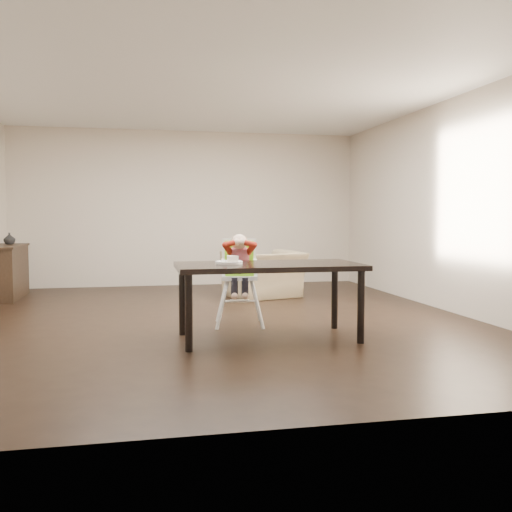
# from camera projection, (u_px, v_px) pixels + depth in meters

# --- Properties ---
(ground) EXTENTS (7.00, 7.00, 0.00)m
(ground) POSITION_uv_depth(u_px,v_px,m) (216.00, 320.00, 6.69)
(ground) COLOR black
(ground) RESTS_ON ground
(room_walls) EXTENTS (6.02, 7.02, 2.71)m
(room_walls) POSITION_uv_depth(u_px,v_px,m) (215.00, 161.00, 6.56)
(room_walls) COLOR beige
(room_walls) RESTS_ON ground
(dining_table) EXTENTS (1.80, 0.90, 0.75)m
(dining_table) POSITION_uv_depth(u_px,v_px,m) (269.00, 272.00, 5.61)
(dining_table) COLOR black
(dining_table) RESTS_ON ground
(high_chair) EXTENTS (0.48, 0.48, 1.02)m
(high_chair) POSITION_uv_depth(u_px,v_px,m) (239.00, 261.00, 6.35)
(high_chair) COLOR white
(high_chair) RESTS_ON ground
(plate) EXTENTS (0.30, 0.30, 0.08)m
(plate) POSITION_uv_depth(u_px,v_px,m) (230.00, 261.00, 5.58)
(plate) COLOR white
(plate) RESTS_ON dining_table
(armchair) EXTENTS (1.20, 0.93, 0.92)m
(armchair) POSITION_uv_depth(u_px,v_px,m) (264.00, 266.00, 8.56)
(armchair) COLOR tan
(armchair) RESTS_ON ground
(sideboard) EXTENTS (0.44, 1.26, 0.79)m
(sideboard) POSITION_uv_depth(u_px,v_px,m) (7.00, 272.00, 8.39)
(sideboard) COLOR black
(sideboard) RESTS_ON ground
(vase) EXTENTS (0.22, 0.23, 0.17)m
(vase) POSITION_uv_depth(u_px,v_px,m) (9.00, 239.00, 8.59)
(vase) COLOR #99999E
(vase) RESTS_ON sideboard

